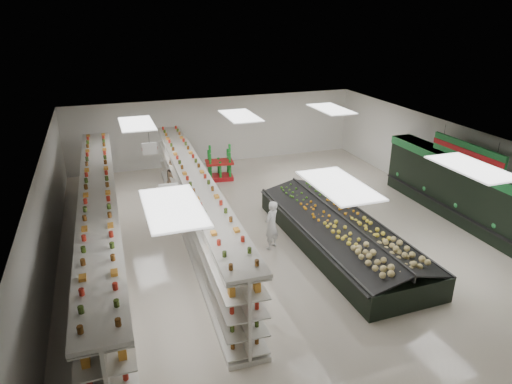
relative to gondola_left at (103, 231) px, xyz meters
name	(u,v)px	position (x,y,z in m)	size (l,w,h in m)	color
floor	(276,231)	(5.58, 0.30, -1.07)	(16.00, 16.00, 0.00)	beige
ceiling	(278,141)	(5.58, 0.30, 2.13)	(14.00, 16.00, 0.02)	white
wall_back	(216,130)	(5.58, 8.30, 0.53)	(14.00, 0.02, 3.20)	white
wall_front	(443,345)	(5.58, -7.70, 0.53)	(14.00, 0.02, 3.20)	white
wall_left	(48,217)	(-1.42, 0.30, 0.53)	(0.02, 16.00, 3.20)	white
wall_right	(449,165)	(12.58, 0.30, 0.53)	(0.02, 16.00, 3.20)	white
produce_wall_case	(467,190)	(12.11, -1.20, 0.17)	(0.93, 8.00, 2.20)	black
aisle_sign_near	(169,191)	(1.78, -1.70, 1.68)	(0.52, 0.06, 0.75)	white
aisle_sign_far	(150,149)	(1.78, 2.30, 1.68)	(0.52, 0.06, 0.75)	white
hortifruti_banner	(467,152)	(11.83, -1.20, 1.58)	(0.12, 3.20, 0.95)	#1E7334
gondola_left	(103,231)	(0.00, 0.00, 0.00)	(1.18, 13.42, 2.32)	silver
gondola_center	(195,208)	(2.94, 0.90, -0.05)	(1.37, 12.78, 2.21)	silver
produce_island	(340,232)	(7.10, -1.37, -0.57)	(2.78, 7.37, 1.09)	black
soda_endcap	(219,164)	(5.06, 5.85, -0.33)	(1.28, 0.95, 1.52)	#AE1318
shopper_main	(271,225)	(5.00, -0.75, -0.26)	(0.59, 0.39, 1.61)	silver
shopper_background	(175,181)	(2.78, 3.91, -0.18)	(0.87, 0.53, 1.78)	tan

